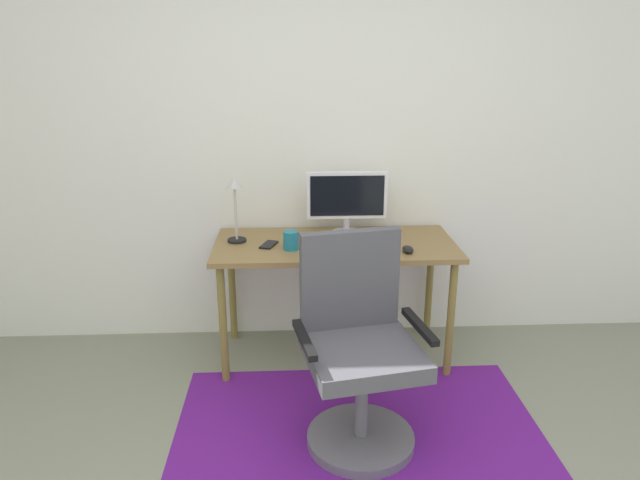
% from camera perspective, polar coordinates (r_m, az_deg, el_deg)
% --- Properties ---
extents(wall_back, '(6.00, 0.10, 2.60)m').
position_cam_1_polar(wall_back, '(3.59, -0.89, 10.28)').
color(wall_back, white).
rests_on(wall_back, ground).
extents(area_rug, '(1.81, 1.16, 0.01)m').
position_cam_1_polar(area_rug, '(3.02, 3.81, -18.28)').
color(area_rug, '#621A81').
rests_on(area_rug, ground).
extents(desk, '(1.40, 0.64, 0.73)m').
position_cam_1_polar(desk, '(3.37, 1.49, -1.51)').
color(desk, olive).
rests_on(desk, ground).
extents(monitor, '(0.48, 0.18, 0.38)m').
position_cam_1_polar(monitor, '(3.47, 2.69, 4.16)').
color(monitor, '#B2B2B7').
rests_on(monitor, desk).
extents(keyboard, '(0.43, 0.13, 0.02)m').
position_cam_1_polar(keyboard, '(3.18, 3.39, -1.13)').
color(keyboard, white).
rests_on(keyboard, desk).
extents(computer_mouse, '(0.06, 0.10, 0.03)m').
position_cam_1_polar(computer_mouse, '(3.22, 8.72, -0.91)').
color(computer_mouse, black).
rests_on(computer_mouse, desk).
extents(coffee_cup, '(0.09, 0.09, 0.11)m').
position_cam_1_polar(coffee_cup, '(3.22, -2.90, -0.04)').
color(coffee_cup, '#1C7289').
rests_on(coffee_cup, desk).
extents(cell_phone, '(0.11, 0.15, 0.01)m').
position_cam_1_polar(cell_phone, '(3.31, -5.10, -0.47)').
color(cell_phone, black).
rests_on(cell_phone, desk).
extents(desk_lamp, '(0.11, 0.11, 0.38)m').
position_cam_1_polar(desk_lamp, '(3.34, -8.42, 3.81)').
color(desk_lamp, black).
rests_on(desk_lamp, desk).
extents(office_chair, '(0.64, 0.59, 1.01)m').
position_cam_1_polar(office_chair, '(2.75, 3.84, -11.52)').
color(office_chair, slate).
rests_on(office_chair, ground).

